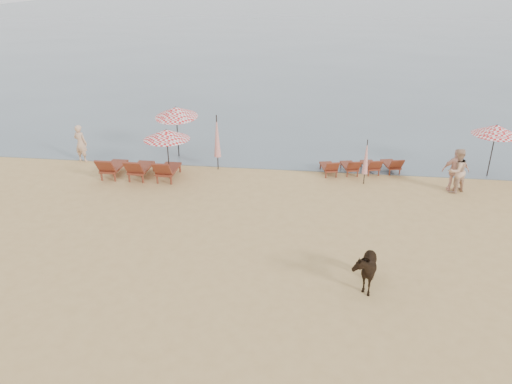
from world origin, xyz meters
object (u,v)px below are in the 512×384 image
beachgoer_right_a (457,171)px  cow (364,266)px  umbrella_open_right (496,130)px  umbrella_closed_right (366,157)px  umbrella_open_left_b (176,112)px  beachgoer_right_b (456,171)px  lounger_cluster_left (139,168)px  lounger_cluster_right (361,166)px  umbrella_open_left_a (167,134)px  umbrella_closed_left (217,136)px  beachgoer_left (81,143)px

beachgoer_right_a → cow: bearing=24.1°
umbrella_open_right → umbrella_closed_right: bearing=-174.1°
umbrella_open_left_b → beachgoer_right_b: size_ratio=1.43×
lounger_cluster_left → lounger_cluster_right: bearing=11.0°
lounger_cluster_right → umbrella_closed_right: (0.06, -1.17, 0.84)m
umbrella_open_left_a → umbrella_closed_left: bearing=33.2°
umbrella_open_left_a → umbrella_closed_right: umbrella_open_left_a is taller
lounger_cluster_right → umbrella_closed_left: umbrella_closed_left is taller
lounger_cluster_right → lounger_cluster_left: bearing=177.2°
beachgoer_left → beachgoer_right_a: (16.76, -1.47, 0.04)m
umbrella_open_right → umbrella_closed_left: (-12.01, -0.64, -0.57)m
lounger_cluster_left → umbrella_closed_left: umbrella_closed_left is taller
beachgoer_left → beachgoer_right_b: size_ratio=0.99×
umbrella_closed_right → beachgoer_right_b: bearing=-4.8°
cow → beachgoer_left: bearing=150.7°
umbrella_open_left_a → umbrella_open_right: 14.04m
umbrella_open_left_b → lounger_cluster_left: bearing=-100.9°
lounger_cluster_left → beachgoer_left: beachgoer_left is taller
umbrella_open_left_b → beachgoer_right_b: bearing=-4.3°
umbrella_open_left_a → umbrella_open_left_b: size_ratio=0.87×
lounger_cluster_left → umbrella_open_right: 15.45m
lounger_cluster_left → umbrella_closed_right: size_ratio=1.64×
umbrella_open_left_a → beachgoer_right_a: (12.03, 0.10, -1.09)m
beachgoer_left → umbrella_closed_right: bearing=-171.6°
umbrella_open_left_a → umbrella_closed_right: (8.42, 0.46, -0.80)m
umbrella_open_right → umbrella_closed_right: umbrella_open_right is taller
lounger_cluster_left → umbrella_closed_left: size_ratio=1.27×
lounger_cluster_left → beachgoer_right_a: beachgoer_right_a is taller
umbrella_closed_left → umbrella_closed_right: 6.59m
lounger_cluster_right → umbrella_open_left_a: size_ratio=1.65×
lounger_cluster_left → umbrella_open_right: (15.21, 2.15, 1.66)m
umbrella_closed_left → beachgoer_left: 6.66m
umbrella_open_left_a → cow: bearing=-44.5°
umbrella_open_right → beachgoer_right_a: size_ratio=1.28×
lounger_cluster_right → cow: size_ratio=2.43×
lounger_cluster_left → beachgoer_right_b: (13.31, 0.33, 0.41)m
cow → beachgoer_right_a: size_ratio=0.82×
umbrella_open_left_b → umbrella_closed_left: 2.72m
lounger_cluster_left → umbrella_closed_right: 9.77m
lounger_cluster_left → beachgoer_left: size_ratio=1.82×
umbrella_closed_left → beachgoer_right_b: 10.21m
umbrella_open_left_a → umbrella_closed_right: bearing=1.0°
beachgoer_right_b → beachgoer_right_a: bearing=111.4°
lounger_cluster_right → umbrella_open_left_b: umbrella_open_left_b is taller
umbrella_open_left_b → beachgoer_right_b: (12.34, -2.59, -1.34)m
umbrella_open_left_a → beachgoer_right_a: 12.08m
umbrella_open_left_b → umbrella_closed_left: bearing=-24.6°
lounger_cluster_right → umbrella_open_right: umbrella_open_right is taller
cow → beachgoer_left: beachgoer_left is taller
umbrella_open_left_a → umbrella_closed_right: size_ratio=1.13×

